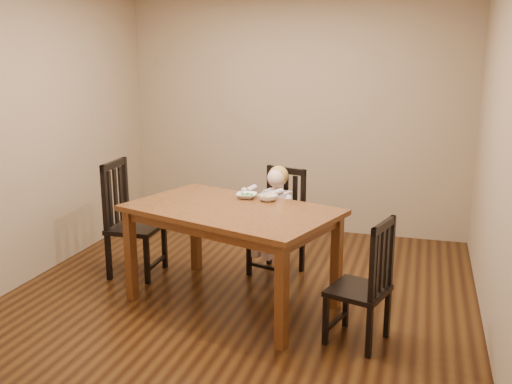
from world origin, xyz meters
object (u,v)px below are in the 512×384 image
(dining_table, at_px, (231,219))
(chair_left, at_px, (130,221))
(chair_right, at_px, (365,285))
(bowl_veg, at_px, (268,198))
(chair_child, at_px, (279,224))
(bowl_peas, at_px, (247,196))
(toddler, at_px, (276,210))

(dining_table, bearing_deg, chair_left, 162.67)
(chair_right, relative_size, bowl_veg, 5.67)
(chair_child, relative_size, bowl_peas, 5.69)
(chair_child, xyz_separation_m, bowl_veg, (0.02, -0.49, 0.38))
(chair_right, xyz_separation_m, bowl_peas, (-1.12, 0.72, 0.41))
(chair_left, distance_m, chair_right, 2.40)
(bowl_peas, bearing_deg, chair_left, 178.90)
(chair_right, distance_m, bowl_peas, 1.39)
(chair_child, bearing_deg, bowl_peas, 86.07)
(chair_child, distance_m, bowl_veg, 0.62)
(dining_table, relative_size, bowl_veg, 11.43)
(chair_left, bearing_deg, chair_right, 69.53)
(dining_table, bearing_deg, bowl_peas, 85.43)
(toddler, relative_size, bowl_peas, 3.16)
(chair_right, bearing_deg, chair_left, 88.39)
(chair_left, height_order, toddler, chair_left)
(chair_left, bearing_deg, bowl_peas, 86.43)
(chair_child, distance_m, bowl_peas, 0.62)
(chair_right, xyz_separation_m, toddler, (-0.95, 1.13, 0.18))
(chair_left, height_order, bowl_veg, chair_left)
(chair_left, bearing_deg, dining_table, 70.19)
(toddler, distance_m, bowl_veg, 0.50)
(dining_table, bearing_deg, chair_child, 75.68)
(chair_child, bearing_deg, bowl_veg, 109.88)
(chair_right, bearing_deg, toddler, 56.57)
(dining_table, relative_size, chair_left, 1.74)
(chair_child, height_order, bowl_peas, chair_child)
(chair_child, relative_size, bowl_veg, 6.07)
(dining_table, bearing_deg, toddler, 75.86)
(chair_right, xyz_separation_m, bowl_veg, (-0.91, 0.69, 0.41))
(dining_table, bearing_deg, chair_right, -18.66)
(bowl_veg, bearing_deg, bowl_peas, 170.94)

